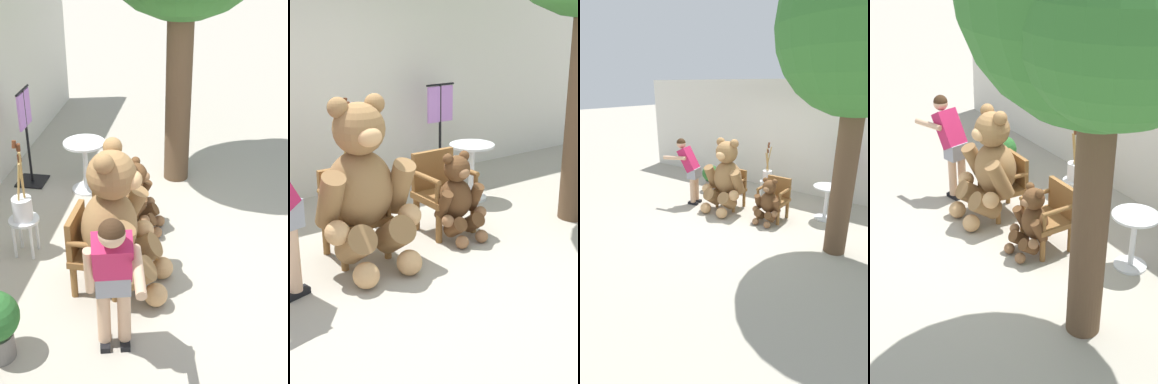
# 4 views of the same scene
# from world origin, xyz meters

# --- Properties ---
(ground_plane) EXTENTS (60.00, 60.00, 0.00)m
(ground_plane) POSITION_xyz_m (0.00, 0.00, 0.00)
(ground_plane) COLOR #A8A091
(back_wall) EXTENTS (10.00, 0.16, 2.80)m
(back_wall) POSITION_xyz_m (0.00, 2.40, 1.40)
(back_wall) COLOR silver
(back_wall) RESTS_ON ground
(wooden_chair_left) EXTENTS (0.57, 0.53, 0.86)m
(wooden_chair_left) POSITION_xyz_m (-0.54, 0.50, 0.46)
(wooden_chair_left) COLOR brown
(wooden_chair_left) RESTS_ON ground
(wooden_chair_right) EXTENTS (0.56, 0.52, 0.86)m
(wooden_chair_right) POSITION_xyz_m (0.54, 0.50, 0.46)
(wooden_chair_right) COLOR brown
(wooden_chair_right) RESTS_ON ground
(teddy_bear_large) EXTENTS (0.96, 0.91, 1.60)m
(teddy_bear_large) POSITION_xyz_m (-0.54, 0.24, 0.78)
(teddy_bear_large) COLOR olive
(teddy_bear_large) RESTS_ON ground
(teddy_bear_small) EXTENTS (0.56, 0.52, 0.93)m
(teddy_bear_small) POSITION_xyz_m (0.54, 0.21, 0.46)
(teddy_bear_small) COLOR brown
(teddy_bear_small) RESTS_ON ground
(white_stool) EXTENTS (0.34, 0.34, 0.46)m
(white_stool) POSITION_xyz_m (-0.12, 1.38, 0.36)
(white_stool) COLOR silver
(white_stool) RESTS_ON ground
(brush_bucket) EXTENTS (0.22, 0.22, 0.94)m
(brush_bucket) POSITION_xyz_m (-0.12, 1.38, 0.64)
(brush_bucket) COLOR white
(brush_bucket) RESTS_ON white_stool
(round_side_table) EXTENTS (0.56, 0.56, 0.72)m
(round_side_table) POSITION_xyz_m (1.43, 1.08, 0.45)
(round_side_table) COLOR silver
(round_side_table) RESTS_ON ground
(clothing_display_stand) EXTENTS (0.44, 0.40, 1.36)m
(clothing_display_stand) POSITION_xyz_m (1.54, 1.90, 0.72)
(clothing_display_stand) COLOR black
(clothing_display_stand) RESTS_ON ground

